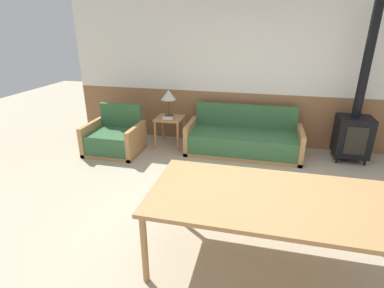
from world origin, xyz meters
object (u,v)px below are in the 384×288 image
Objects in this scene: armchair at (115,139)px; table_lamp at (168,96)px; dining_table at (269,202)px; couch at (243,140)px; side_table at (170,123)px; wood_stove at (355,125)px.

armchair is 1.27m from table_lamp.
couch is at bearing 98.80° from dining_table.
armchair is at bearing -148.94° from side_table.
table_lamp is 3.38m from dining_table.
wood_stove reaches higher than couch.
couch is at bearing -1.23° from side_table.
side_table is 0.26× the size of dining_table.
couch is 1.60m from table_lamp.
wood_stove reaches higher than dining_table.
table_lamp is (-0.04, 0.09, 0.50)m from side_table.
dining_table is (1.85, -2.82, -0.27)m from table_lamp.
table_lamp reaches higher than dining_table.
couch is at bearing -4.69° from table_lamp.
wood_stove reaches higher than table_lamp.
side_table is 0.51m from table_lamp.
armchair reaches higher than side_table.
dining_table reaches higher than side_table.
couch is 1.85m from wood_stove.
couch is 3.58× the size of side_table.
armchair is at bearing 140.82° from dining_table.
armchair reaches higher than couch.
couch is 4.03× the size of table_lamp.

